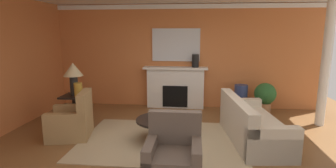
{
  "coord_description": "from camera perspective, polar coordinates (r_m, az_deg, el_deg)",
  "views": [
    {
      "loc": [
        0.37,
        -4.84,
        2.12
      ],
      "look_at": [
        -0.27,
        0.98,
        1.0
      ],
      "focal_mm": 28.89,
      "sensor_mm": 36.0,
      "label": 1
    }
  ],
  "objects": [
    {
      "name": "ground_plane",
      "position": [
        5.3,
        1.78,
        -12.77
      ],
      "size": [
        9.47,
        9.47,
        0.0
      ],
      "primitive_type": "plane",
      "color": "brown"
    },
    {
      "name": "wall_fireplace",
      "position": [
        7.75,
        3.5,
        5.83
      ],
      "size": [
        7.88,
        0.12,
        2.9
      ],
      "primitive_type": "cube",
      "color": "#CC723D",
      "rests_on": "ground_plane"
    },
    {
      "name": "crown_moulding",
      "position": [
        7.68,
        3.59,
        16.02
      ],
      "size": [
        7.88,
        0.08,
        0.12
      ],
      "primitive_type": "cube",
      "color": "white"
    },
    {
      "name": "area_rug",
      "position": [
        5.51,
        -1.39,
        -11.76
      ],
      "size": [
        3.18,
        2.31,
        0.01
      ],
      "primitive_type": "cube",
      "color": "tan",
      "rests_on": "ground_plane"
    },
    {
      "name": "fireplace",
      "position": [
        7.69,
        1.58,
        -0.93
      ],
      "size": [
        1.8,
        0.35,
        1.17
      ],
      "color": "white",
      "rests_on": "ground_plane"
    },
    {
      "name": "mantel_mirror",
      "position": [
        7.66,
        1.7,
        8.25
      ],
      "size": [
        1.34,
        0.04,
        0.91
      ],
      "primitive_type": "cube",
      "color": "silver"
    },
    {
      "name": "sofa",
      "position": [
        5.65,
        17.14,
        -8.5
      ],
      "size": [
        1.15,
        2.19,
        0.85
      ],
      "color": "beige",
      "rests_on": "ground_plane"
    },
    {
      "name": "armchair_near_window",
      "position": [
        5.92,
        -19.6,
        -7.67
      ],
      "size": [
        0.95,
        0.95,
        0.95
      ],
      "color": "#9E7A4C",
      "rests_on": "ground_plane"
    },
    {
      "name": "armchair_facing_fireplace",
      "position": [
        4.08,
        1.19,
        -15.53
      ],
      "size": [
        0.81,
        0.81,
        0.95
      ],
      "color": "brown",
      "rests_on": "ground_plane"
    },
    {
      "name": "coffee_table",
      "position": [
        5.39,
        -1.4,
        -8.52
      ],
      "size": [
        1.0,
        1.0,
        0.45
      ],
      "color": "black",
      "rests_on": "ground_plane"
    },
    {
      "name": "side_table",
      "position": [
        6.65,
        -18.92,
        -4.76
      ],
      "size": [
        0.56,
        0.56,
        0.7
      ],
      "color": "black",
      "rests_on": "ground_plane"
    },
    {
      "name": "table_lamp",
      "position": [
        6.49,
        -19.37,
        2.28
      ],
      "size": [
        0.44,
        0.44,
        0.75
      ],
      "color": "black",
      "rests_on": "side_table"
    },
    {
      "name": "vase_mantel_right",
      "position": [
        7.49,
        5.79,
        4.88
      ],
      "size": [
        0.19,
        0.19,
        0.36
      ],
      "primitive_type": "cylinder",
      "color": "black",
      "rests_on": "fireplace"
    },
    {
      "name": "vase_on_side_table",
      "position": [
        6.38,
        -18.4,
        -1.16
      ],
      "size": [
        0.18,
        0.18,
        0.31
      ],
      "primitive_type": "cylinder",
      "color": "#B7892D",
      "rests_on": "side_table"
    },
    {
      "name": "vase_tall_corner",
      "position": [
        7.5,
        15.07,
        -3.0
      ],
      "size": [
        0.35,
        0.35,
        0.75
      ],
      "primitive_type": "cylinder",
      "color": "navy",
      "rests_on": "ground_plane"
    },
    {
      "name": "book_red_cover",
      "position": [
        5.3,
        -2.93,
        -7.28
      ],
      "size": [
        0.24,
        0.18,
        0.05
      ],
      "primitive_type": "cube",
      "rotation": [
        0.0,
        0.0,
        0.17
      ],
      "color": "tan",
      "rests_on": "coffee_table"
    },
    {
      "name": "book_art_folio",
      "position": [
        5.19,
        -0.66,
        -7.16
      ],
      "size": [
        0.24,
        0.24,
        0.03
      ],
      "primitive_type": "cube",
      "rotation": [
        0.0,
        0.0,
        -0.33
      ],
      "color": "navy",
      "rests_on": "coffee_table"
    },
    {
      "name": "book_small_novel",
      "position": [
        5.24,
        -2.71,
        -6.47
      ],
      "size": [
        0.23,
        0.21,
        0.06
      ],
      "primitive_type": "cube",
      "rotation": [
        0.0,
        0.0,
        0.38
      ],
      "color": "maroon",
      "rests_on": "coffee_table"
    },
    {
      "name": "potted_plant",
      "position": [
        7.49,
        19.78,
        -2.38
      ],
      "size": [
        0.56,
        0.56,
        0.83
      ],
      "color": "#A8754C",
      "rests_on": "ground_plane"
    },
    {
      "name": "column_white",
      "position": [
        7.01,
        30.33,
        3.85
      ],
      "size": [
        0.2,
        0.2,
        2.9
      ],
      "primitive_type": "cylinder",
      "color": "white",
      "rests_on": "ground_plane"
    }
  ]
}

